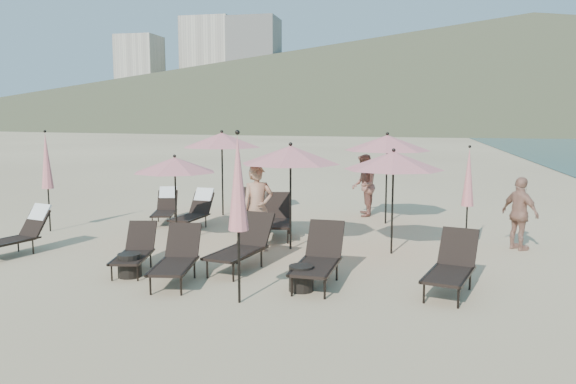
% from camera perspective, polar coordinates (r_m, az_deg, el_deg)
% --- Properties ---
extents(ground, '(800.00, 800.00, 0.00)m').
position_cam_1_polar(ground, '(10.35, -0.97, -8.67)').
color(ground, '#D6BA8C').
rests_on(ground, ground).
extents(volcanic_headland, '(690.00, 690.00, 55.00)m').
position_cam_1_polar(volcanic_headland, '(320.70, 25.38, 11.11)').
color(volcanic_headland, brown).
rests_on(volcanic_headland, ground).
extents(hotel_skyline, '(109.00, 82.00, 55.00)m').
position_cam_1_polar(hotel_skyline, '(297.57, -6.50, 11.66)').
color(hotel_skyline, beige).
rests_on(hotel_skyline, ground).
extents(lounger_0, '(1.00, 1.70, 1.00)m').
position_cam_1_polar(lounger_0, '(13.24, -25.69, -3.69)').
color(lounger_0, black).
rests_on(lounger_0, ground).
extents(lounger_1, '(0.85, 1.56, 0.85)m').
position_cam_1_polar(lounger_1, '(11.09, -15.28, -5.71)').
color(lounger_1, black).
rests_on(lounger_1, ground).
extents(lounger_2, '(0.88, 1.71, 0.94)m').
position_cam_1_polar(lounger_2, '(10.17, -11.23, -6.56)').
color(lounger_2, black).
rests_on(lounger_2, ground).
extents(lounger_3, '(1.02, 1.84, 1.00)m').
position_cam_1_polar(lounger_3, '(10.83, -4.67, -5.40)').
color(lounger_3, black).
rests_on(lounger_3, ground).
extents(lounger_4, '(0.74, 1.77, 1.00)m').
position_cam_1_polar(lounger_4, '(9.88, 3.15, -6.65)').
color(lounger_4, black).
rests_on(lounger_4, ground).
extents(lounger_5, '(1.04, 1.78, 0.97)m').
position_cam_1_polar(lounger_5, '(9.79, 16.30, -7.19)').
color(lounger_5, black).
rests_on(lounger_5, ground).
extents(lounger_6, '(0.93, 1.60, 0.94)m').
position_cam_1_polar(lounger_6, '(15.87, -12.34, -1.46)').
color(lounger_6, black).
rests_on(lounger_6, ground).
extents(lounger_7, '(0.76, 1.65, 0.99)m').
position_cam_1_polar(lounger_7, '(14.97, -9.45, -1.82)').
color(lounger_7, black).
rests_on(lounger_7, ground).
extents(lounger_8, '(1.11, 1.88, 1.02)m').
position_cam_1_polar(lounger_8, '(14.67, -3.55, -1.92)').
color(lounger_8, black).
rests_on(lounger_8, ground).
extents(lounger_9, '(0.98, 1.83, 1.00)m').
position_cam_1_polar(lounger_9, '(13.74, -1.07, -2.59)').
color(lounger_9, black).
rests_on(lounger_9, ground).
extents(umbrella_open_0, '(1.91, 1.91, 2.06)m').
position_cam_1_polar(umbrella_open_0, '(13.10, -11.43, 2.72)').
color(umbrella_open_0, black).
rests_on(umbrella_open_0, ground).
extents(umbrella_open_1, '(2.20, 2.20, 2.36)m').
position_cam_1_polar(umbrella_open_1, '(12.20, 0.26, 3.80)').
color(umbrella_open_1, black).
rests_on(umbrella_open_1, ground).
extents(umbrella_open_2, '(2.10, 2.10, 2.26)m').
position_cam_1_polar(umbrella_open_2, '(11.99, 10.67, 3.14)').
color(umbrella_open_2, black).
rests_on(umbrella_open_2, ground).
extents(umbrella_open_3, '(2.35, 2.35, 2.53)m').
position_cam_1_polar(umbrella_open_3, '(16.64, -6.74, 5.26)').
color(umbrella_open_3, black).
rests_on(umbrella_open_3, ground).
extents(umbrella_open_4, '(2.32, 2.32, 2.50)m').
position_cam_1_polar(umbrella_open_4, '(15.42, 10.05, 4.93)').
color(umbrella_open_4, black).
rests_on(umbrella_open_4, ground).
extents(umbrella_closed_0, '(0.32, 0.32, 2.71)m').
position_cam_1_polar(umbrella_closed_0, '(8.63, -5.10, 0.82)').
color(umbrella_closed_0, black).
rests_on(umbrella_closed_0, ground).
extents(umbrella_closed_1, '(0.27, 0.27, 2.31)m').
position_cam_1_polar(umbrella_closed_1, '(12.71, 17.86, 1.39)').
color(umbrella_closed_1, black).
rests_on(umbrella_closed_1, ground).
extents(umbrella_closed_2, '(0.30, 0.30, 2.58)m').
position_cam_1_polar(umbrella_closed_2, '(15.41, -23.33, 2.88)').
color(umbrella_closed_2, black).
rests_on(umbrella_closed_2, ground).
extents(side_table_0, '(0.43, 0.43, 0.43)m').
position_cam_1_polar(side_table_0, '(10.74, -15.79, -7.17)').
color(side_table_0, black).
rests_on(side_table_0, ground).
extents(side_table_1, '(0.42, 0.42, 0.43)m').
position_cam_1_polar(side_table_1, '(9.53, 1.35, -8.75)').
color(side_table_1, black).
rests_on(side_table_1, ground).
extents(beachgoer_a, '(0.82, 0.72, 1.88)m').
position_cam_1_polar(beachgoer_a, '(12.18, -3.10, -1.67)').
color(beachgoer_a, '#A8775B').
rests_on(beachgoer_a, ground).
extents(beachgoer_b, '(0.76, 0.94, 1.82)m').
position_cam_1_polar(beachgoer_b, '(16.64, 7.69, 0.67)').
color(beachgoer_b, '#9C6050').
rests_on(beachgoer_b, ground).
extents(beachgoer_c, '(0.90, 0.99, 1.62)m').
position_cam_1_polar(beachgoer_c, '(13.29, 22.51, -2.03)').
color(beachgoer_c, '#A7745E').
rests_on(beachgoer_c, ground).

